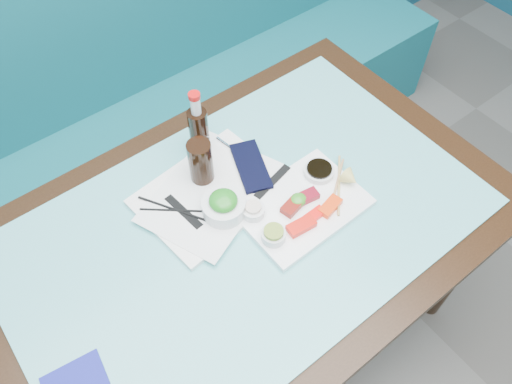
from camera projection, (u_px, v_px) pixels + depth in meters
booth_bench at (121, 134)px, 2.00m from camera, size 3.00×0.56×1.17m
dining_table at (246, 241)px, 1.38m from camera, size 1.40×0.90×0.75m
glass_top at (245, 224)px, 1.31m from camera, size 1.22×0.76×0.01m
sashimi_plate at (302, 206)px, 1.33m from camera, size 0.33×0.24×0.02m
salmon_left at (301, 226)px, 1.27m from camera, size 0.08×0.04×0.02m
salmon_mid at (315, 215)px, 1.29m from camera, size 0.06×0.03×0.01m
salmon_right at (330, 206)px, 1.30m from camera, size 0.07×0.05×0.02m
tuna_left at (292, 206)px, 1.30m from camera, size 0.07×0.05×0.02m
tuna_right at (308, 196)px, 1.32m from camera, size 0.06×0.04×0.02m
seaweed_garnish at (298, 200)px, 1.31m from camera, size 0.05×0.05×0.03m
ramekin_wasabi at (273, 235)px, 1.25m from camera, size 0.08×0.08×0.03m
wasabi_fill at (274, 231)px, 1.23m from camera, size 0.05×0.05×0.01m
ramekin_ginger at (253, 211)px, 1.29m from camera, size 0.08×0.08×0.03m
ginger_fill at (253, 207)px, 1.28m from camera, size 0.04×0.04×0.01m
soy_dish at (319, 171)px, 1.37m from camera, size 0.10×0.10×0.02m
soy_fill at (319, 169)px, 1.36m from camera, size 0.09×0.09×0.01m
lemon_wedge at (351, 179)px, 1.34m from camera, size 0.05×0.04×0.05m
chopstick_sleeve at (272, 181)px, 1.36m from camera, size 0.14×0.05×0.00m
wooden_chopstick_a at (336, 186)px, 1.35m from camera, size 0.16×0.12×0.01m
wooden_chopstick_b at (339, 185)px, 1.35m from camera, size 0.15×0.15×0.01m
serving_tray at (211, 193)px, 1.35m from camera, size 0.41×0.32×0.01m
paper_placemat at (211, 192)px, 1.34m from camera, size 0.44×0.38×0.00m
seaweed_bowl at (224, 207)px, 1.29m from camera, size 0.14×0.14×0.05m
seaweed_salad at (223, 200)px, 1.26m from camera, size 0.09×0.09×0.04m
cola_glass at (201, 162)px, 1.32m from camera, size 0.08×0.08×0.13m
navy_pouch at (251, 166)px, 1.39m from camera, size 0.14×0.19×0.01m
fork at (227, 145)px, 1.44m from camera, size 0.02×0.08×0.01m
black_chopstick_a at (182, 212)px, 1.30m from camera, size 0.14×0.23×0.01m
black_chopstick_b at (185, 211)px, 1.31m from camera, size 0.19×0.16×0.01m
tray_sleeve at (183, 212)px, 1.31m from camera, size 0.04×0.14×0.00m
cola_bottle_body at (199, 133)px, 1.39m from camera, size 0.06×0.06×0.16m
cola_bottle_neck at (195, 105)px, 1.30m from camera, size 0.03×0.03×0.05m
cola_bottle_cap at (194, 96)px, 1.27m from camera, size 0.04×0.04×0.01m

